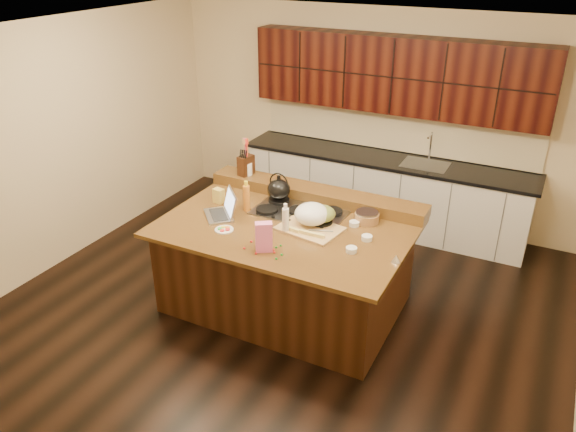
% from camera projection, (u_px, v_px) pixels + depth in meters
% --- Properties ---
extents(room, '(5.52, 5.02, 2.72)m').
position_uv_depth(room, '(286.00, 185.00, 5.24)').
color(room, black).
rests_on(room, ground).
extents(island, '(2.40, 1.60, 0.92)m').
position_uv_depth(island, '(286.00, 266.00, 5.63)').
color(island, black).
rests_on(island, ground).
extents(back_ledge, '(2.40, 0.30, 0.12)m').
position_uv_depth(back_ledge, '(316.00, 193.00, 5.96)').
color(back_ledge, black).
rests_on(back_ledge, island).
extents(cooktop, '(0.92, 0.52, 0.05)m').
position_uv_depth(cooktop, '(299.00, 212.00, 5.66)').
color(cooktop, gray).
rests_on(cooktop, island).
extents(back_counter, '(3.70, 0.66, 2.40)m').
position_uv_depth(back_counter, '(387.00, 153.00, 7.06)').
color(back_counter, silver).
rests_on(back_counter, ground).
extents(kettle, '(0.27, 0.27, 0.22)m').
position_uv_depth(kettle, '(279.00, 189.00, 5.82)').
color(kettle, black).
rests_on(kettle, cooktop).
extents(green_bowl, '(0.29, 0.29, 0.15)m').
position_uv_depth(green_bowl, '(321.00, 214.00, 5.39)').
color(green_bowl, olive).
rests_on(green_bowl, cooktop).
extents(laptop, '(0.46, 0.46, 0.25)m').
position_uv_depth(laptop, '(224.00, 209.00, 5.59)').
color(laptop, '#B7B7BC').
rests_on(laptop, island).
extents(oil_bottle, '(0.09, 0.09, 0.27)m').
position_uv_depth(oil_bottle, '(247.00, 198.00, 5.67)').
color(oil_bottle, orange).
rests_on(oil_bottle, island).
extents(vinegar_bottle, '(0.08, 0.08, 0.25)m').
position_uv_depth(vinegar_bottle, '(285.00, 221.00, 5.24)').
color(vinegar_bottle, silver).
rests_on(vinegar_bottle, island).
extents(wooden_tray, '(0.63, 0.50, 0.23)m').
position_uv_depth(wooden_tray, '(311.00, 217.00, 5.35)').
color(wooden_tray, tan).
rests_on(wooden_tray, island).
extents(ramekin_a, '(0.13, 0.13, 0.04)m').
position_uv_depth(ramekin_a, '(367.00, 238.00, 5.16)').
color(ramekin_a, white).
rests_on(ramekin_a, island).
extents(ramekin_b, '(0.10, 0.10, 0.04)m').
position_uv_depth(ramekin_b, '(351.00, 250.00, 4.96)').
color(ramekin_b, white).
rests_on(ramekin_b, island).
extents(ramekin_c, '(0.12, 0.12, 0.04)m').
position_uv_depth(ramekin_c, '(354.00, 224.00, 5.41)').
color(ramekin_c, white).
rests_on(ramekin_c, island).
extents(strainer_bowl, '(0.24, 0.24, 0.09)m').
position_uv_depth(strainer_bowl, '(367.00, 218.00, 5.48)').
color(strainer_bowl, '#996B3F').
rests_on(strainer_bowl, island).
extents(kitchen_timer, '(0.09, 0.09, 0.07)m').
position_uv_depth(kitchen_timer, '(396.00, 258.00, 4.80)').
color(kitchen_timer, silver).
rests_on(kitchen_timer, island).
extents(pink_bag, '(0.17, 0.15, 0.28)m').
position_uv_depth(pink_bag, '(264.00, 237.00, 4.93)').
color(pink_bag, pink).
rests_on(pink_bag, island).
extents(candy_plate, '(0.19, 0.19, 0.01)m').
position_uv_depth(candy_plate, '(224.00, 230.00, 5.34)').
color(candy_plate, white).
rests_on(candy_plate, island).
extents(package_box, '(0.12, 0.10, 0.15)m').
position_uv_depth(package_box, '(219.00, 196.00, 5.86)').
color(package_box, gold).
rests_on(package_box, island).
extents(utensil_crock, '(0.15, 0.15, 0.14)m').
position_uv_depth(utensil_crock, '(247.00, 169.00, 6.24)').
color(utensil_crock, white).
rests_on(utensil_crock, back_ledge).
extents(knife_block, '(0.15, 0.20, 0.22)m').
position_uv_depth(knife_block, '(246.00, 165.00, 6.23)').
color(knife_block, black).
rests_on(knife_block, back_ledge).
extents(gumdrop_0, '(0.02, 0.02, 0.02)m').
position_uv_depth(gumdrop_0, '(244.00, 248.00, 5.01)').
color(gumdrop_0, red).
rests_on(gumdrop_0, island).
extents(gumdrop_1, '(0.02, 0.02, 0.02)m').
position_uv_depth(gumdrop_1, '(271.00, 244.00, 5.08)').
color(gumdrop_1, '#198C26').
rests_on(gumdrop_1, island).
extents(gumdrop_2, '(0.02, 0.02, 0.02)m').
position_uv_depth(gumdrop_2, '(265.00, 246.00, 5.05)').
color(gumdrop_2, red).
rests_on(gumdrop_2, island).
extents(gumdrop_3, '(0.02, 0.02, 0.02)m').
position_uv_depth(gumdrop_3, '(276.00, 259.00, 4.85)').
color(gumdrop_3, '#198C26').
rests_on(gumdrop_3, island).
extents(gumdrop_4, '(0.02, 0.02, 0.02)m').
position_uv_depth(gumdrop_4, '(274.00, 252.00, 4.95)').
color(gumdrop_4, red).
rests_on(gumdrop_4, island).
extents(gumdrop_5, '(0.02, 0.02, 0.02)m').
position_uv_depth(gumdrop_5, '(276.00, 247.00, 5.03)').
color(gumdrop_5, '#198C26').
rests_on(gumdrop_5, island).
extents(gumdrop_6, '(0.02, 0.02, 0.02)m').
position_uv_depth(gumdrop_6, '(273.00, 250.00, 4.99)').
color(gumdrop_6, red).
rests_on(gumdrop_6, island).
extents(gumdrop_7, '(0.02, 0.02, 0.02)m').
position_uv_depth(gumdrop_7, '(282.00, 255.00, 4.91)').
color(gumdrop_7, '#198C26').
rests_on(gumdrop_7, island).
extents(gumdrop_8, '(0.02, 0.02, 0.02)m').
position_uv_depth(gumdrop_8, '(251.00, 242.00, 5.12)').
color(gumdrop_8, red).
rests_on(gumdrop_8, island).
extents(gumdrop_9, '(0.02, 0.02, 0.02)m').
position_uv_depth(gumdrop_9, '(281.00, 246.00, 5.06)').
color(gumdrop_9, '#198C26').
rests_on(gumdrop_9, island).
extents(gumdrop_10, '(0.02, 0.02, 0.02)m').
position_uv_depth(gumdrop_10, '(256.00, 253.00, 4.93)').
color(gumdrop_10, red).
rests_on(gumdrop_10, island).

